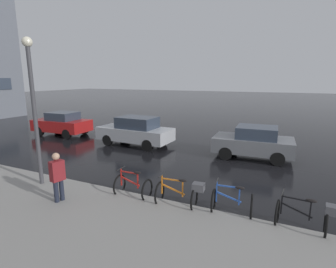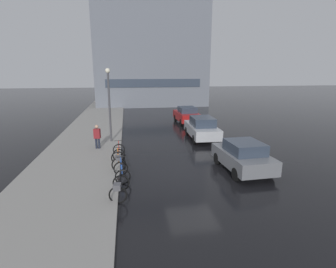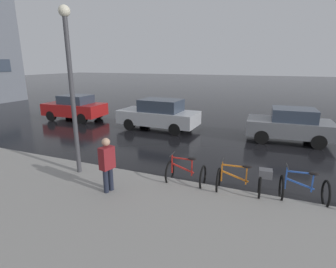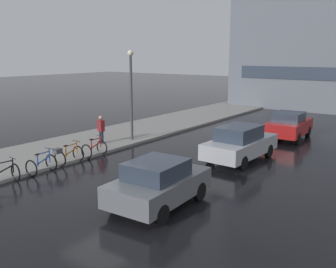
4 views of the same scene
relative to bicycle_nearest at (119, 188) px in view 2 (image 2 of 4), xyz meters
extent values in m
plane|color=black|center=(3.55, 2.05, -0.49)|extent=(140.00, 140.00, 0.00)
cube|color=gray|center=(-2.45, 12.05, -0.42)|extent=(4.80, 60.00, 0.14)
torus|color=black|center=(0.06, 0.71, -0.12)|extent=(0.73, 0.12, 0.73)
torus|color=black|center=(-0.04, -0.40, -0.12)|extent=(0.73, 0.12, 0.73)
cube|color=black|center=(0.00, -0.04, 0.13)|extent=(0.04, 0.04, 0.51)
cube|color=black|center=(0.06, 0.62, 0.17)|extent=(0.04, 0.04, 0.59)
cube|color=black|center=(0.03, 0.29, 0.38)|extent=(0.10, 0.67, 0.04)
cube|color=black|center=(0.02, 0.26, 0.08)|extent=(0.10, 0.75, 0.27)
ellipsoid|color=black|center=(0.00, -0.04, 0.41)|extent=(0.16, 0.27, 0.07)
cylinder|color=black|center=(0.06, 0.62, 0.48)|extent=(0.50, 0.07, 0.03)
cube|color=#4C4C51|center=(-0.05, -0.52, 0.28)|extent=(0.31, 0.36, 0.22)
torus|color=black|center=(0.02, 2.43, -0.12)|extent=(0.73, 0.13, 0.72)
torus|color=black|center=(0.13, 1.37, -0.12)|extent=(0.73, 0.13, 0.72)
cube|color=#234CA8|center=(0.09, 1.72, 0.12)|extent=(0.04, 0.04, 0.49)
cube|color=#234CA8|center=(0.03, 2.35, 0.18)|extent=(0.04, 0.04, 0.62)
cube|color=#234CA8|center=(0.06, 2.03, 0.39)|extent=(0.10, 0.64, 0.04)
cube|color=#234CA8|center=(0.06, 2.01, 0.07)|extent=(0.11, 0.72, 0.26)
ellipsoid|color=black|center=(0.09, 1.72, 0.39)|extent=(0.16, 0.27, 0.07)
cylinder|color=black|center=(0.03, 2.35, 0.51)|extent=(0.50, 0.08, 0.03)
torus|color=black|center=(-0.17, 4.09, -0.12)|extent=(0.74, 0.11, 0.74)
torus|color=black|center=(-0.09, 2.98, -0.12)|extent=(0.74, 0.11, 0.74)
cube|color=orange|center=(-0.12, 3.34, 0.13)|extent=(0.04, 0.04, 0.49)
cube|color=orange|center=(-0.16, 4.01, 0.18)|extent=(0.04, 0.04, 0.59)
cube|color=orange|center=(-0.14, 3.67, 0.39)|extent=(0.08, 0.67, 0.04)
cube|color=orange|center=(-0.14, 3.65, 0.08)|extent=(0.09, 0.76, 0.27)
ellipsoid|color=black|center=(-0.12, 3.34, 0.41)|extent=(0.16, 0.27, 0.07)
cylinder|color=black|center=(-0.16, 4.01, 0.49)|extent=(0.50, 0.06, 0.03)
cube|color=#4C4C51|center=(-0.08, 2.86, 0.28)|extent=(0.30, 0.36, 0.22)
torus|color=black|center=(-0.15, 5.60, -0.12)|extent=(0.73, 0.08, 0.73)
torus|color=black|center=(-0.12, 4.56, -0.12)|extent=(0.73, 0.08, 0.73)
cube|color=red|center=(-0.13, 4.90, 0.13)|extent=(0.04, 0.04, 0.51)
cube|color=red|center=(-0.15, 5.52, 0.17)|extent=(0.04, 0.04, 0.58)
cube|color=red|center=(-0.14, 5.21, 0.38)|extent=(0.05, 0.62, 0.04)
cube|color=red|center=(-0.14, 5.18, 0.08)|extent=(0.06, 0.71, 0.26)
ellipsoid|color=black|center=(-0.13, 4.90, 0.42)|extent=(0.15, 0.26, 0.07)
cylinder|color=black|center=(-0.15, 5.52, 0.48)|extent=(0.50, 0.04, 0.03)
cube|color=slate|center=(6.18, 2.13, 0.18)|extent=(2.11, 3.83, 0.70)
cube|color=#2D3847|center=(6.19, 1.98, 0.81)|extent=(1.68, 1.95, 0.56)
cylinder|color=black|center=(5.26, 3.25, -0.17)|extent=(0.25, 0.65, 0.64)
cylinder|color=black|center=(7.00, 3.33, -0.17)|extent=(0.25, 0.65, 0.64)
cylinder|color=black|center=(5.37, 0.93, -0.17)|extent=(0.25, 0.65, 0.64)
cylinder|color=black|center=(7.11, 1.02, -0.17)|extent=(0.25, 0.65, 0.64)
cube|color=#B2B5BA|center=(5.93, 8.76, 0.20)|extent=(2.01, 4.45, 0.72)
cube|color=#2D3847|center=(5.92, 8.59, 0.88)|extent=(1.61, 2.24, 0.64)
cylinder|color=black|center=(5.14, 10.15, -0.17)|extent=(0.24, 0.65, 0.64)
cylinder|color=black|center=(6.81, 10.10, -0.17)|extent=(0.24, 0.65, 0.64)
cylinder|color=black|center=(5.05, 7.43, -0.17)|extent=(0.24, 0.65, 0.64)
cylinder|color=black|center=(6.72, 7.37, -0.17)|extent=(0.24, 0.65, 0.64)
cube|color=#AD1919|center=(6.17, 14.84, 0.21)|extent=(2.05, 3.93, 0.75)
cube|color=#2D3847|center=(6.18, 14.69, 0.85)|extent=(1.62, 1.88, 0.53)
cylinder|color=black|center=(5.28, 16.00, -0.17)|extent=(0.25, 0.65, 0.64)
cylinder|color=black|center=(6.95, 16.07, -0.17)|extent=(0.25, 0.65, 0.64)
cylinder|color=black|center=(5.39, 13.61, -0.17)|extent=(0.25, 0.65, 0.64)
cylinder|color=black|center=(7.06, 13.69, -0.17)|extent=(0.25, 0.65, 0.64)
cylinder|color=#1E2333|center=(-1.61, 6.90, -0.08)|extent=(0.14, 0.14, 0.81)
cylinder|color=#1E2333|center=(-1.43, 6.86, -0.08)|extent=(0.14, 0.14, 0.81)
cube|color=maroon|center=(-1.52, 6.88, 0.64)|extent=(0.44, 0.32, 0.62)
sphere|color=tan|center=(-1.52, 6.88, 1.09)|extent=(0.22, 0.22, 0.22)
cylinder|color=#424247|center=(-0.76, 8.56, 1.96)|extent=(0.14, 0.14, 4.89)
sphere|color=#F2EACC|center=(-0.76, 8.56, 4.54)|extent=(0.33, 0.33, 0.33)
cube|color=slate|center=(4.11, 31.23, 8.83)|extent=(15.67, 10.47, 18.63)
cube|color=#333D4C|center=(4.11, 25.95, 2.87)|extent=(12.85, 0.06, 1.10)
camera|label=1|loc=(-6.93, 0.67, 3.37)|focal=28.00mm
camera|label=2|loc=(0.44, -9.84, 4.56)|focal=28.00mm
camera|label=3|loc=(-7.04, 2.79, 3.13)|focal=28.00mm
camera|label=4|loc=(13.39, -7.13, 4.46)|focal=40.00mm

